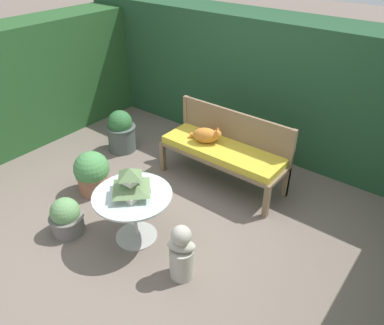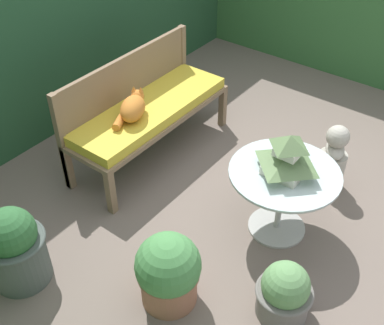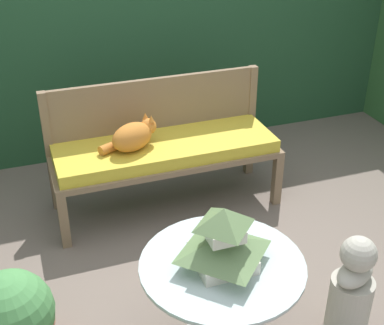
# 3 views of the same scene
# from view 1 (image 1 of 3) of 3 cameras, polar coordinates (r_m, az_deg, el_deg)

# --- Properties ---
(ground) EXTENTS (30.00, 30.00, 0.00)m
(ground) POSITION_cam_1_polar(r_m,az_deg,el_deg) (4.30, -4.03, -8.23)
(ground) COLOR #75665B
(foliage_hedge_back) EXTENTS (6.40, 0.75, 1.82)m
(foliage_hedge_back) POSITION_cam_1_polar(r_m,az_deg,el_deg) (5.49, 11.88, 11.73)
(foliage_hedge_back) COLOR #234C2D
(foliage_hedge_back) RESTS_ON ground
(foliage_hedge_left) EXTENTS (0.70, 3.50, 1.70)m
(foliage_hedge_left) POSITION_cam_1_polar(r_m,az_deg,el_deg) (6.00, -24.54, 10.68)
(foliage_hedge_left) COLOR #285628
(foliage_hedge_left) RESTS_ON ground
(garden_bench) EXTENTS (1.60, 0.55, 0.52)m
(garden_bench) POSITION_cam_1_polar(r_m,az_deg,el_deg) (4.59, 4.62, 1.51)
(garden_bench) COLOR #7F664C
(garden_bench) RESTS_ON ground
(bench_backrest) EXTENTS (1.60, 0.06, 0.90)m
(bench_backrest) POSITION_cam_1_polar(r_m,az_deg,el_deg) (4.67, 6.49, 4.97)
(bench_backrest) COLOR #7F664C
(bench_backrest) RESTS_ON ground
(cat) EXTENTS (0.42, 0.30, 0.22)m
(cat) POSITION_cam_1_polar(r_m,az_deg,el_deg) (4.60, 2.15, 4.18)
(cat) COLOR orange
(cat) RESTS_ON garden_bench
(patio_table) EXTENTS (0.79, 0.79, 0.56)m
(patio_table) POSITION_cam_1_polar(r_m,az_deg,el_deg) (3.80, -8.96, -6.23)
(patio_table) COLOR #B7B7B2
(patio_table) RESTS_ON ground
(pagoda_birdhouse) EXTENTS (0.36, 0.36, 0.31)m
(pagoda_birdhouse) POSITION_cam_1_polar(r_m,az_deg,el_deg) (3.65, -9.29, -3.16)
(pagoda_birdhouse) COLOR silver
(pagoda_birdhouse) RESTS_ON patio_table
(garden_bust) EXTENTS (0.30, 0.25, 0.59)m
(garden_bust) POSITION_cam_1_polar(r_m,az_deg,el_deg) (3.50, -1.59, -13.74)
(garden_bust) COLOR #B7B2A3
(garden_bust) RESTS_ON ground
(potted_plant_path_edge) EXTENTS (0.37, 0.37, 0.42)m
(potted_plant_path_edge) POSITION_cam_1_polar(r_m,az_deg,el_deg) (4.19, -18.62, -7.90)
(potted_plant_path_edge) COLOR slate
(potted_plant_path_edge) RESTS_ON ground
(potted_plant_bench_right) EXTENTS (0.43, 0.43, 0.54)m
(potted_plant_bench_right) POSITION_cam_1_polar(r_m,az_deg,el_deg) (4.67, -14.96, -1.55)
(potted_plant_bench_right) COLOR #9E664C
(potted_plant_bench_right) RESTS_ON ground
(potted_plant_table_near) EXTENTS (0.43, 0.43, 0.61)m
(potted_plant_table_near) POSITION_cam_1_polar(r_m,az_deg,el_deg) (5.46, -10.77, 4.69)
(potted_plant_table_near) COLOR #4C5651
(potted_plant_table_near) RESTS_ON ground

